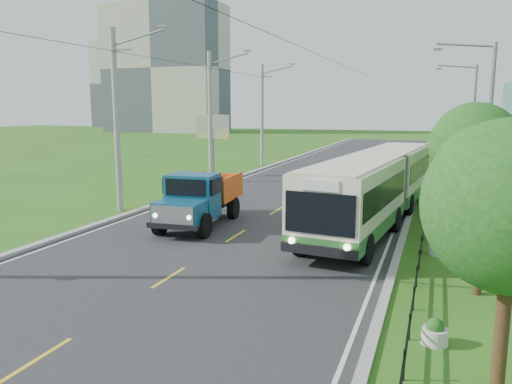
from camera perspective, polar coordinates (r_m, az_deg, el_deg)
The scene contains 28 objects.
ground at distance 17.58m, azimuth -9.92°, elevation -9.65°, with size 240.00×240.00×0.00m, color #2B5714.
road at distance 35.80m, azimuth 6.27°, elevation 0.30°, with size 14.00×120.00×0.02m, color #28282B.
curb_left at distance 38.13m, azimuth -4.29°, elevation 1.00°, with size 0.40×120.00×0.15m, color #9E9E99.
curb_right at distance 34.80m, azimuth 17.77°, elevation -0.30°, with size 0.30×120.00×0.10m, color #9E9E99.
edge_line_left at distance 37.92m, azimuth -3.53°, elevation 0.88°, with size 0.12×120.00×0.00m, color silver.
edge_line_right at distance 34.83m, azimuth 16.94°, elevation -0.30°, with size 0.12×120.00×0.00m, color silver.
centre_dash at distance 17.57m, azimuth -9.92°, elevation -9.58°, with size 0.12×2.20×0.00m, color yellow.
railing_right at distance 28.83m, azimuth 18.93°, elevation -1.83°, with size 0.04×40.00×0.60m, color black.
pole_near at distance 28.68m, azimuth -15.60°, elevation 7.93°, with size 3.51×0.32×10.00m.
pole_mid at distance 39.07m, azimuth -5.20°, elevation 8.58°, with size 3.51×0.32×10.00m.
pole_far at distance 50.18m, azimuth 0.73°, elevation 8.83°, with size 3.51×0.32×10.00m.
tree_second at distance 16.66m, azimuth 24.86°, elevation 1.01°, with size 3.18×3.26×5.30m.
tree_third at distance 22.57m, azimuth 23.78°, elevation 4.30°, with size 3.60×3.62×6.00m.
tree_fourth at distance 28.57m, azimuth 23.03°, elevation 4.48°, with size 3.24×3.31×5.40m.
tree_fifth at distance 34.53m, azimuth 22.61°, elevation 5.71°, with size 3.48×3.52×5.80m.
tree_back at distance 40.53m, azimuth 22.27°, elevation 5.91°, with size 3.30×3.36×5.50m.
streetlight_mid at distance 28.41m, azimuth 24.81°, elevation 7.01°, with size 3.02×0.20×9.07m.
streetlight_far at distance 42.38m, azimuth 23.37°, elevation 7.66°, with size 3.02×0.20×9.07m.
planter_front at distance 13.47m, azimuth 19.75°, elevation -14.93°, with size 0.64×0.64×0.67m.
planter_near at distance 21.03m, azimuth 20.01°, elevation -6.06°, with size 0.64×0.64×0.67m.
planter_mid at distance 28.83m, azimuth 20.12°, elevation -1.93°, with size 0.64×0.64×0.67m.
planter_far at distance 36.72m, azimuth 20.19°, elevation 0.43°, with size 0.64×0.64×0.67m.
billboard_left at distance 42.34m, azimuth -4.96°, elevation 7.00°, with size 3.00×0.20×5.20m.
billboard_right at distance 34.53m, azimuth 26.86°, elevation 7.89°, with size 0.24×6.00×7.30m.
apartment_near at distance 126.72m, azimuth -10.23°, elevation 13.62°, with size 28.00×14.00×30.00m, color #B7B2A3.
apartment_far at distance 160.98m, azimuth -13.48°, elevation 11.90°, with size 24.00×14.00×26.00m, color #B7B2A3.
bus at distance 25.84m, azimuth 13.63°, elevation 1.07°, with size 4.65×17.82×3.40m.
dump_truck at distance 24.58m, azimuth -6.43°, elevation -0.38°, with size 2.93×6.56×2.69m.
Camera 1 is at (8.43, -14.31, 5.74)m, focal length 35.00 mm.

